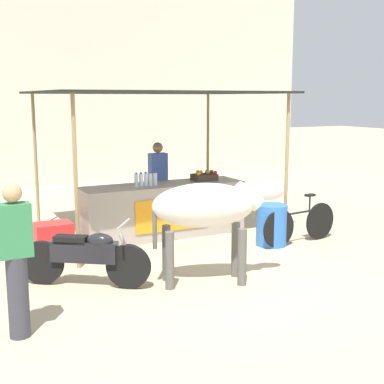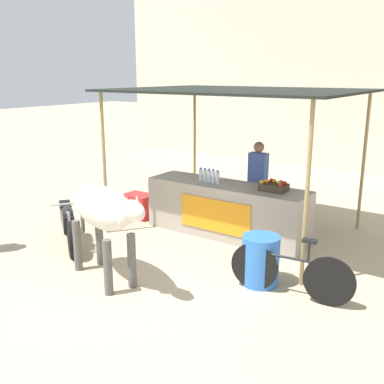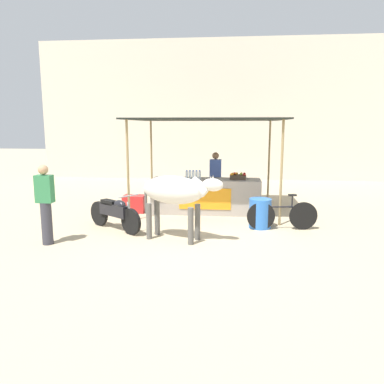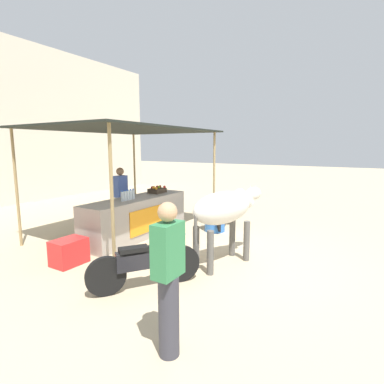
% 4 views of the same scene
% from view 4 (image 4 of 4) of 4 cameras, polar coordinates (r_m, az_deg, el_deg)
% --- Properties ---
extents(ground_plane, '(60.00, 60.00, 0.00)m').
position_cam_4_polar(ground_plane, '(6.42, 4.93, -11.31)').
color(ground_plane, tan).
extents(stall_counter, '(3.00, 0.82, 0.96)m').
position_cam_4_polar(stall_counter, '(7.46, -10.39, -4.72)').
color(stall_counter, '#9E9389').
rests_on(stall_counter, ground).
extents(stall_awning, '(4.20, 3.20, 2.61)m').
position_cam_4_polar(stall_awning, '(7.48, -12.59, 10.89)').
color(stall_awning, black).
rests_on(stall_awning, ground).
extents(water_bottle_row, '(0.43, 0.07, 0.25)m').
position_cam_4_polar(water_bottle_row, '(7.07, -12.11, -0.60)').
color(water_bottle_row, silver).
rests_on(water_bottle_row, stall_counter).
extents(fruit_crate, '(0.44, 0.32, 0.18)m').
position_cam_4_polar(fruit_crate, '(8.06, -6.65, 0.38)').
color(fruit_crate, '#3F3326').
rests_on(fruit_crate, stall_counter).
extents(vendor_behind_counter, '(0.34, 0.22, 1.65)m').
position_cam_4_polar(vendor_behind_counter, '(8.06, -13.38, -1.14)').
color(vendor_behind_counter, '#383842').
rests_on(vendor_behind_counter, ground).
extents(cooler_box, '(0.60, 0.44, 0.48)m').
position_cam_4_polar(cooler_box, '(6.15, -22.37, -10.49)').
color(cooler_box, red).
rests_on(cooler_box, ground).
extents(water_barrel, '(0.53, 0.53, 0.71)m').
position_cam_4_polar(water_barrel, '(7.84, 4.37, -4.91)').
color(water_barrel, blue).
rests_on(water_barrel, ground).
extents(cow, '(1.84, 0.92, 1.44)m').
position_cam_4_polar(cow, '(5.56, 6.33, -3.39)').
color(cow, silver).
rests_on(cow, ground).
extents(motorcycle_parked, '(1.51, 1.11, 0.90)m').
position_cam_4_polar(motorcycle_parked, '(4.80, -8.59, -12.96)').
color(motorcycle_parked, black).
rests_on(motorcycle_parked, ground).
extents(bicycle_leaning, '(1.65, 0.24, 0.85)m').
position_cam_4_polar(bicycle_leaning, '(8.23, 6.82, -4.32)').
color(bicycle_leaning, black).
rests_on(bicycle_leaning, ground).
extents(passerby_on_street, '(0.34, 0.22, 1.65)m').
position_cam_4_polar(passerby_on_street, '(3.19, -4.54, -16.17)').
color(passerby_on_street, '#383842').
rests_on(passerby_on_street, ground).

